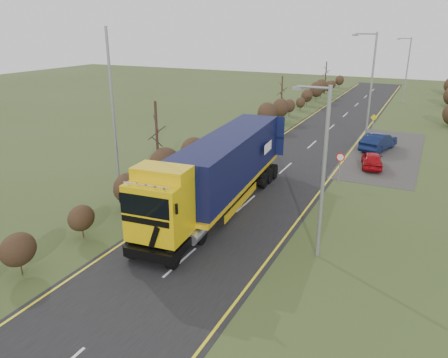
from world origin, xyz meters
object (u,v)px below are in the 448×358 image
at_px(lorry, 221,169).
at_px(streetlight_near, 322,168).
at_px(car_red_hatchback, 372,160).
at_px(car_blue_sedan, 378,142).
at_px(speed_sign, 340,162).

bearing_deg(lorry, streetlight_near, -30.44).
bearing_deg(car_red_hatchback, car_blue_sedan, -98.07).
distance_m(lorry, speed_sign, 9.58).
relative_size(car_red_hatchback, speed_sign, 1.68).
xyz_separation_m(car_red_hatchback, streetlight_near, (-0.44, -15.71, 3.90)).
distance_m(car_blue_sedan, speed_sign, 10.39).
height_order(car_red_hatchback, speed_sign, speed_sign).
distance_m(car_red_hatchback, speed_sign, 5.10).
bearing_deg(speed_sign, streetlight_near, -83.88).
xyz_separation_m(car_blue_sedan, speed_sign, (-1.38, -10.27, 0.76)).
xyz_separation_m(car_red_hatchback, car_blue_sedan, (-0.24, 5.52, 0.15)).
relative_size(lorry, speed_sign, 7.28).
bearing_deg(car_red_hatchback, streetlight_near, 77.84).
relative_size(lorry, car_blue_sedan, 3.40).
bearing_deg(streetlight_near, lorry, 154.41).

